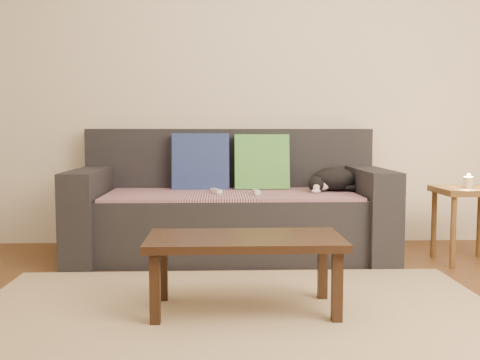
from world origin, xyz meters
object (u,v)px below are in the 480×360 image
object	(u,v)px
side_table	(468,201)
cat	(332,180)
wii_remote_a	(216,191)
wii_remote_b	(257,192)
sofa	(231,210)
coffee_table	(245,246)

from	to	relation	value
side_table	cat	bearing A→B (deg)	160.33
wii_remote_a	side_table	xyz separation A→B (m)	(1.63, -0.17, -0.05)
wii_remote_a	wii_remote_b	bearing A→B (deg)	-122.81
wii_remote_b	side_table	distance (m)	1.37
sofa	coffee_table	size ratio (longest dim) A/B	2.31
cat	coffee_table	xyz separation A→B (m)	(-0.67, -1.25, -0.20)
sofa	cat	size ratio (longest dim) A/B	5.62
sofa	coffee_table	distance (m)	1.27
wii_remote_b	side_table	xyz separation A→B (m)	(1.36, -0.11, -0.05)
sofa	side_table	bearing A→B (deg)	-11.47
side_table	wii_remote_b	bearing A→B (deg)	175.50
wii_remote_a	wii_remote_b	distance (m)	0.27
side_table	coffee_table	distance (m)	1.77
sofa	wii_remote_a	bearing A→B (deg)	-125.96
coffee_table	wii_remote_a	bearing A→B (deg)	97.00
wii_remote_b	side_table	bearing A→B (deg)	-97.87
wii_remote_b	cat	bearing A→B (deg)	-74.18
side_table	coffee_table	xyz separation A→B (m)	(-1.49, -0.96, -0.09)
sofa	cat	bearing A→B (deg)	-1.26
wii_remote_a	coffee_table	bearing A→B (deg)	167.92
cat	coffee_table	bearing A→B (deg)	-116.31
wii_remote_a	wii_remote_b	world-z (taller)	same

